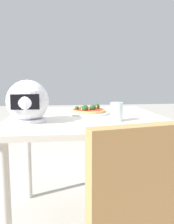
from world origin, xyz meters
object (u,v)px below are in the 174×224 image
drinking_glass (117,112)px  dining_table (86,130)px  pizza (88,110)px  motorcycle_helmet (28,102)px

drinking_glass → dining_table: bearing=-49.0°
pizza → drinking_glass: drinking_glass is taller
pizza → drinking_glass: size_ratio=2.19×
dining_table → drinking_glass: drinking_glass is taller
pizza → motorcycle_helmet: motorcycle_helmet is taller
motorcycle_helmet → drinking_glass: 0.49m
motorcycle_helmet → drinking_glass: (-0.49, 0.03, -0.06)m
dining_table → motorcycle_helmet: (0.34, 0.15, 0.20)m
motorcycle_helmet → drinking_glass: bearing=176.5°
pizza → motorcycle_helmet: (0.37, 0.25, 0.08)m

